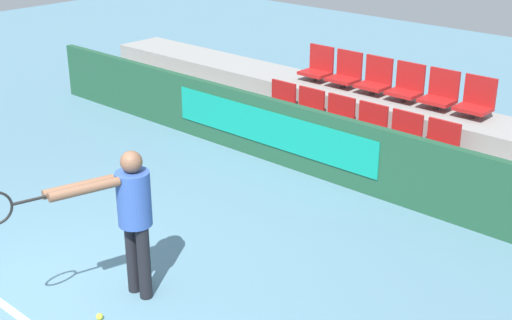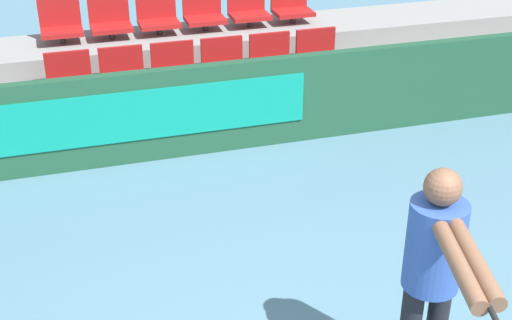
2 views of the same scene
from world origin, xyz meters
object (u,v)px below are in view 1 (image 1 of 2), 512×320
at_px(stadium_chair_5, 439,146).
at_px(stadium_chair_11, 476,101).
at_px(stadium_chair_10, 440,93).
at_px(stadium_chair_6, 318,66).
at_px(stadium_chair_4, 403,136).
at_px(stadium_chair_9, 407,86).
at_px(tennis_player, 127,210).
at_px(tennis_ball, 99,317).
at_px(stadium_chair_3, 369,127).
at_px(stadium_chair_2, 337,119).
at_px(stadium_chair_7, 346,72).
at_px(stadium_chair_8, 375,79).
at_px(stadium_chair_1, 308,111).
at_px(stadium_chair_0, 280,103).

relative_size(stadium_chair_5, stadium_chair_11, 1.00).
bearing_deg(stadium_chair_10, stadium_chair_6, 180.00).
xyz_separation_m(stadium_chair_4, stadium_chair_10, (0.00, 0.95, 0.41)).
distance_m(stadium_chair_9, stadium_chair_11, 1.10).
bearing_deg(tennis_player, tennis_ball, -65.28).
bearing_deg(tennis_ball, stadium_chair_6, 107.95).
bearing_deg(stadium_chair_3, stadium_chair_2, 180.00).
xyz_separation_m(stadium_chair_7, stadium_chair_8, (0.55, 0.00, 0.00)).
height_order(stadium_chair_9, tennis_player, tennis_player).
xyz_separation_m(stadium_chair_4, stadium_chair_5, (0.55, 0.00, 0.00)).
bearing_deg(stadium_chair_2, stadium_chair_5, 0.00).
bearing_deg(tennis_ball, stadium_chair_9, 92.15).
distance_m(stadium_chair_7, tennis_ball, 6.01).
distance_m(stadium_chair_2, stadium_chair_11, 1.95).
xyz_separation_m(stadium_chair_5, stadium_chair_11, (0.00, 0.95, 0.41)).
bearing_deg(stadium_chair_1, stadium_chair_11, 23.21).
distance_m(stadium_chair_1, tennis_ball, 5.04).
relative_size(stadium_chair_5, stadium_chair_8, 1.00).
height_order(stadium_chair_6, stadium_chair_8, same).
xyz_separation_m(stadium_chair_0, tennis_player, (1.78, -4.35, 0.33)).
height_order(stadium_chair_9, stadium_chair_10, same).
xyz_separation_m(stadium_chair_10, stadium_chair_11, (0.55, 0.00, 0.00)).
height_order(stadium_chair_10, tennis_ball, stadium_chair_10).
relative_size(stadium_chair_7, stadium_chair_10, 1.00).
bearing_deg(stadium_chair_9, stadium_chair_5, -40.61).
relative_size(stadium_chair_6, tennis_ball, 8.51).
height_order(stadium_chair_5, stadium_chair_10, stadium_chair_10).
relative_size(stadium_chair_9, stadium_chair_11, 1.00).
bearing_deg(stadium_chair_0, stadium_chair_11, 18.93).
xyz_separation_m(stadium_chair_2, stadium_chair_10, (1.10, 0.95, 0.41)).
bearing_deg(stadium_chair_4, stadium_chair_5, 0.00).
bearing_deg(tennis_player, stadium_chair_2, 113.30).
bearing_deg(stadium_chair_3, stadium_chair_7, 139.39).
height_order(stadium_chair_1, stadium_chair_4, same).
height_order(stadium_chair_0, stadium_chair_8, stadium_chair_8).
xyz_separation_m(stadium_chair_7, stadium_chair_10, (1.65, 0.00, 0.00)).
distance_m(stadium_chair_3, stadium_chair_6, 1.95).
xyz_separation_m(stadium_chair_3, tennis_ball, (0.22, -4.83, -0.60)).
xyz_separation_m(stadium_chair_9, stadium_chair_11, (1.10, 0.00, 0.00)).
bearing_deg(tennis_ball, stadium_chair_10, 86.68).
relative_size(stadium_chair_5, stadium_chair_9, 1.00).
bearing_deg(stadium_chair_1, stadium_chair_10, 29.75).
xyz_separation_m(stadium_chair_8, stadium_chair_9, (0.55, 0.00, 0.00)).
bearing_deg(stadium_chair_6, stadium_chair_5, -18.93).
relative_size(stadium_chair_2, stadium_chair_4, 1.00).
height_order(stadium_chair_6, stadium_chair_9, same).
height_order(stadium_chair_1, stadium_chair_10, stadium_chair_10).
distance_m(stadium_chair_3, stadium_chair_5, 1.10).
distance_m(stadium_chair_4, stadium_chair_10, 1.03).
distance_m(stadium_chair_6, stadium_chair_8, 1.10).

